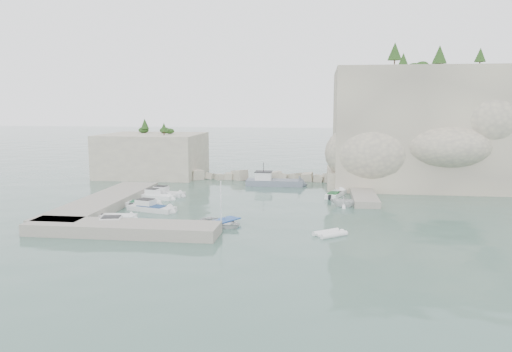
# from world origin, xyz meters

# --- Properties ---
(ground) EXTENTS (400.00, 400.00, 0.00)m
(ground) POSITION_xyz_m (0.00, 0.00, 0.00)
(ground) COLOR #426358
(ground) RESTS_ON ground
(cliff_east) EXTENTS (26.00, 22.00, 17.00)m
(cliff_east) POSITION_xyz_m (23.00, 23.00, 8.50)
(cliff_east) COLOR beige
(cliff_east) RESTS_ON ground
(cliff_terrace) EXTENTS (8.00, 10.00, 2.50)m
(cliff_terrace) POSITION_xyz_m (13.00, 18.00, 1.25)
(cliff_terrace) COLOR beige
(cliff_terrace) RESTS_ON ground
(outcrop_west) EXTENTS (16.00, 14.00, 7.00)m
(outcrop_west) POSITION_xyz_m (-20.00, 25.00, 3.50)
(outcrop_west) COLOR beige
(outcrop_west) RESTS_ON ground
(quay_west) EXTENTS (5.00, 24.00, 1.10)m
(quay_west) POSITION_xyz_m (-17.00, -1.00, 0.55)
(quay_west) COLOR #9E9689
(quay_west) RESTS_ON ground
(quay_south) EXTENTS (18.00, 4.00, 1.10)m
(quay_south) POSITION_xyz_m (-10.00, -12.50, 0.55)
(quay_south) COLOR #9E9689
(quay_south) RESTS_ON ground
(ledge_east) EXTENTS (3.00, 16.00, 0.80)m
(ledge_east) POSITION_xyz_m (13.50, 10.00, 0.40)
(ledge_east) COLOR #9E9689
(ledge_east) RESTS_ON ground
(breakwater) EXTENTS (28.00, 3.00, 1.40)m
(breakwater) POSITION_xyz_m (-1.00, 22.00, 0.70)
(breakwater) COLOR beige
(breakwater) RESTS_ON ground
(motorboat_a) EXTENTS (5.58, 2.60, 1.40)m
(motorboat_a) POSITION_xyz_m (-12.01, 6.88, 0.00)
(motorboat_a) COLOR silver
(motorboat_a) RESTS_ON ground
(motorboat_b) EXTENTS (5.10, 2.67, 1.40)m
(motorboat_b) POSITION_xyz_m (-12.49, 4.69, 0.00)
(motorboat_b) COLOR white
(motorboat_b) RESTS_ON ground
(motorboat_c) EXTENTS (5.00, 2.18, 0.70)m
(motorboat_c) POSITION_xyz_m (-12.90, 0.17, 0.00)
(motorboat_c) COLOR white
(motorboat_c) RESTS_ON ground
(motorboat_d) EXTENTS (6.40, 3.52, 1.40)m
(motorboat_d) POSITION_xyz_m (-10.75, -2.30, 0.00)
(motorboat_d) COLOR silver
(motorboat_d) RESTS_ON ground
(motorboat_e) EXTENTS (4.05, 1.80, 0.70)m
(motorboat_e) POSITION_xyz_m (-12.74, -7.04, 0.00)
(motorboat_e) COLOR white
(motorboat_e) RESTS_ON ground
(motorboat_f) EXTENTS (6.37, 2.97, 1.40)m
(motorboat_f) POSITION_xyz_m (-10.89, -10.86, 0.00)
(motorboat_f) COLOR silver
(motorboat_f) RESTS_ON ground
(rowboat) EXTENTS (5.81, 5.34, 0.98)m
(rowboat) POSITION_xyz_m (-1.61, -8.11, 0.00)
(rowboat) COLOR white
(rowboat) RESTS_ON ground
(inflatable_dinghy) EXTENTS (3.40, 3.12, 0.44)m
(inflatable_dinghy) POSITION_xyz_m (9.03, -10.38, 0.00)
(inflatable_dinghy) COLOR white
(inflatable_dinghy) RESTS_ON ground
(tender_east_a) EXTENTS (3.88, 3.53, 1.76)m
(tender_east_a) POSITION_xyz_m (10.87, 3.12, 0.00)
(tender_east_a) COLOR white
(tender_east_a) RESTS_ON ground
(tender_east_b) EXTENTS (2.41, 4.34, 0.70)m
(tender_east_b) POSITION_xyz_m (9.73, 8.78, 0.00)
(tender_east_b) COLOR white
(tender_east_b) RESTS_ON ground
(tender_east_c) EXTENTS (2.89, 4.86, 0.70)m
(tender_east_c) POSITION_xyz_m (10.25, 10.37, 0.00)
(tender_east_c) COLOR white
(tender_east_c) RESTS_ON ground
(tender_east_d) EXTENTS (4.15, 1.63, 1.59)m
(tender_east_d) POSITION_xyz_m (11.08, 15.12, 0.00)
(tender_east_d) COLOR white
(tender_east_d) RESTS_ON ground
(work_boat) EXTENTS (9.24, 2.81, 2.20)m
(work_boat) POSITION_xyz_m (1.31, 17.25, 0.00)
(work_boat) COLOR slate
(work_boat) RESTS_ON ground
(rowboat_mast) EXTENTS (0.10, 0.10, 4.20)m
(rowboat_mast) POSITION_xyz_m (-1.61, -8.11, 2.59)
(rowboat_mast) COLOR white
(rowboat_mast) RESTS_ON rowboat
(vegetation) EXTENTS (53.48, 13.88, 13.40)m
(vegetation) POSITION_xyz_m (17.83, 24.40, 17.93)
(vegetation) COLOR #1E4219
(vegetation) RESTS_ON ground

